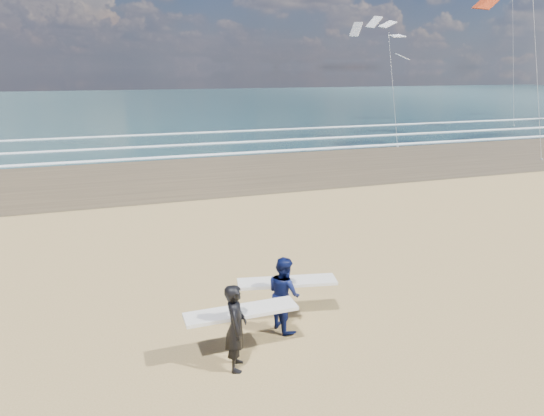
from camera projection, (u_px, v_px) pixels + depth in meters
name	position (u px, v px, depth m)	size (l,w,h in m)	color
wet_sand_strip	(473.00, 153.00, 32.20)	(220.00, 12.00, 0.01)	#4A3B27
ocean	(250.00, 101.00, 81.37)	(220.00, 100.00, 0.02)	#1A363A
foam_breakers	(391.00, 134.00, 41.39)	(220.00, 11.70, 0.05)	white
surfer_near	(237.00, 325.00, 9.06)	(2.21, 0.98, 1.71)	black
surfer_far	(284.00, 292.00, 10.45)	(2.26, 1.27, 1.66)	#0C1547
kite_0	(534.00, 24.00, 30.30)	(7.55, 4.93, 13.40)	slate
kite_1	(392.00, 72.00, 35.66)	(5.30, 4.68, 9.65)	slate
kite_5	(513.00, 34.00, 47.13)	(5.16, 4.67, 16.36)	slate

